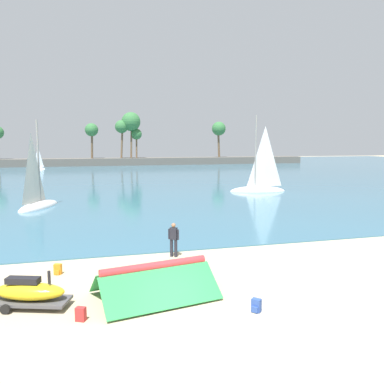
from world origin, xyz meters
TOP-DOWN VIEW (x-y plane):
  - ground_plane at (0.00, 0.00)m, footprint 260.00×260.00m
  - sea at (0.00, 65.99)m, footprint 220.00×117.25m
  - palm_headland at (-1.04, 84.48)m, footprint 103.92×6.11m
  - folded_kite at (-1.13, 1.97)m, footprint 4.55×3.42m
  - watercraft_on_trailer at (-5.34, 2.20)m, footprint 2.78×1.79m
  - person_at_waterline at (0.57, 6.61)m, footprint 0.48×0.35m
  - backpack_near_kite at (-4.67, 5.42)m, footprint 0.35×0.34m
  - backpack_by_trailer at (-3.66, 0.73)m, footprint 0.36×0.36m
  - backpack_spare at (1.86, -0.10)m, footprint 0.37×0.37m
  - sailboat_near_shore at (15.11, 28.33)m, footprint 6.47×2.91m
  - sailboat_toward_headland at (-7.48, 23.16)m, footprint 3.73×5.62m
  - sailboat_far_left at (-13.54, 74.47)m, footprint 4.08×3.31m

SIDE VIEW (x-z plane):
  - ground_plane at x=0.00m, z-range 0.00..0.00m
  - sea at x=0.00m, z-range 0.00..0.06m
  - backpack_near_kite at x=-4.67m, z-range -0.01..0.43m
  - backpack_by_trailer at x=-3.66m, z-range -0.01..0.43m
  - backpack_spare at x=1.86m, z-range -0.01..0.43m
  - watercraft_on_trailer at x=-5.34m, z-range -0.12..1.16m
  - sailboat_far_left at x=-13.54m, z-range -2.37..3.57m
  - sailboat_toward_headland at x=-7.48m, z-range -3.17..4.71m
  - folded_kite at x=-1.13m, z-range 0.22..1.45m
  - sailboat_near_shore at x=15.11m, z-range -3.65..5.41m
  - person_at_waterline at x=0.57m, z-range 0.06..1.73m
  - palm_headland at x=-1.04m, z-range -3.71..9.58m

